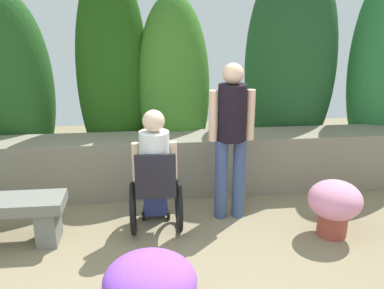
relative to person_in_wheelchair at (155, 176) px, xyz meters
name	(u,v)px	position (x,y,z in m)	size (l,w,h in m)	color
stone_retaining_wall	(157,165)	(0.04, 0.96, -0.25)	(6.96, 0.55, 0.74)	gray
hedge_backdrop	(179,75)	(0.38, 1.58, 0.78)	(7.65, 1.06, 3.01)	#18480E
person_in_wheelchair	(155,176)	(0.00, 0.00, 0.00)	(0.53, 0.66, 1.33)	black
person_standing_companion	(231,132)	(0.83, 0.21, 0.38)	(0.49, 0.30, 1.74)	#394C7A
flower_pot_terracotta_by_wall	(334,204)	(1.82, -0.31, -0.27)	(0.55, 0.55, 0.60)	#9A4334
flower_pot_red_accent	(150,288)	(-0.08, -1.46, -0.26)	(0.68, 0.68, 0.59)	#A34025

